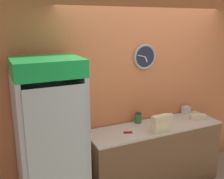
{
  "coord_description": "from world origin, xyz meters",
  "views": [
    {
      "loc": [
        -1.98,
        -1.96,
        2.31
      ],
      "look_at": [
        -0.68,
        0.78,
        1.53
      ],
      "focal_mm": 42.0,
      "sensor_mm": 36.0,
      "label": 1
    }
  ],
  "objects_px": {
    "chefs_knife": "(132,132)",
    "beverage_cooler": "(49,136)",
    "sandwich_stack_bottom": "(161,129)",
    "sandwich_stack_middle": "(161,124)",
    "sandwich_flat_right": "(198,117)",
    "sandwich_stack_top": "(161,118)",
    "condiment_jar": "(138,118)",
    "sandwich_flat_left": "(167,117)",
    "napkin_dispenser": "(186,110)"
  },
  "relations": [
    {
      "from": "sandwich_stack_top",
      "to": "sandwich_flat_right",
      "type": "xyz_separation_m",
      "value": [
        0.76,
        0.14,
        -0.15
      ]
    },
    {
      "from": "sandwich_flat_right",
      "to": "napkin_dispenser",
      "type": "height_order",
      "value": "napkin_dispenser"
    },
    {
      "from": "sandwich_flat_left",
      "to": "napkin_dispenser",
      "type": "xyz_separation_m",
      "value": [
        0.43,
        0.09,
        0.02
      ]
    },
    {
      "from": "sandwich_stack_top",
      "to": "condiment_jar",
      "type": "distance_m",
      "value": 0.43
    },
    {
      "from": "beverage_cooler",
      "to": "napkin_dispenser",
      "type": "relative_size",
      "value": 16.33
    },
    {
      "from": "chefs_knife",
      "to": "condiment_jar",
      "type": "distance_m",
      "value": 0.37
    },
    {
      "from": "condiment_jar",
      "to": "chefs_knife",
      "type": "bearing_deg",
      "value": -133.73
    },
    {
      "from": "chefs_knife",
      "to": "sandwich_flat_right",
      "type": "bearing_deg",
      "value": 0.43
    },
    {
      "from": "sandwich_stack_middle",
      "to": "chefs_knife",
      "type": "xyz_separation_m",
      "value": [
        -0.36,
        0.13,
        -0.11
      ]
    },
    {
      "from": "sandwich_flat_left",
      "to": "chefs_knife",
      "type": "xyz_separation_m",
      "value": [
        -0.69,
        -0.18,
        -0.03
      ]
    },
    {
      "from": "napkin_dispenser",
      "to": "sandwich_stack_bottom",
      "type": "bearing_deg",
      "value": -152.21
    },
    {
      "from": "chefs_knife",
      "to": "condiment_jar",
      "type": "relative_size",
      "value": 1.99
    },
    {
      "from": "sandwich_flat_left",
      "to": "sandwich_stack_bottom",
      "type": "bearing_deg",
      "value": -136.39
    },
    {
      "from": "sandwich_stack_middle",
      "to": "sandwich_flat_left",
      "type": "distance_m",
      "value": 0.47
    },
    {
      "from": "napkin_dispenser",
      "to": "sandwich_flat_right",
      "type": "bearing_deg",
      "value": -90.07
    },
    {
      "from": "sandwich_stack_middle",
      "to": "sandwich_flat_right",
      "type": "height_order",
      "value": "sandwich_stack_middle"
    },
    {
      "from": "sandwich_stack_middle",
      "to": "napkin_dispenser",
      "type": "height_order",
      "value": "sandwich_stack_middle"
    },
    {
      "from": "sandwich_stack_middle",
      "to": "beverage_cooler",
      "type": "bearing_deg",
      "value": 173.47
    },
    {
      "from": "beverage_cooler",
      "to": "sandwich_stack_middle",
      "type": "height_order",
      "value": "beverage_cooler"
    },
    {
      "from": "sandwich_flat_right",
      "to": "sandwich_stack_bottom",
      "type": "bearing_deg",
      "value": -169.49
    },
    {
      "from": "sandwich_flat_left",
      "to": "sandwich_stack_middle",
      "type": "bearing_deg",
      "value": -136.39
    },
    {
      "from": "sandwich_stack_middle",
      "to": "sandwich_flat_right",
      "type": "relative_size",
      "value": 1.08
    },
    {
      "from": "sandwich_stack_bottom",
      "to": "napkin_dispenser",
      "type": "bearing_deg",
      "value": 27.79
    },
    {
      "from": "sandwich_stack_bottom",
      "to": "sandwich_flat_right",
      "type": "bearing_deg",
      "value": 10.51
    },
    {
      "from": "sandwich_stack_bottom",
      "to": "sandwich_flat_left",
      "type": "xyz_separation_m",
      "value": [
        0.33,
        0.32,
        0.0
      ]
    },
    {
      "from": "beverage_cooler",
      "to": "sandwich_stack_bottom",
      "type": "bearing_deg",
      "value": -6.53
    },
    {
      "from": "sandwich_flat_left",
      "to": "chefs_knife",
      "type": "relative_size",
      "value": 0.78
    },
    {
      "from": "beverage_cooler",
      "to": "sandwich_stack_middle",
      "type": "xyz_separation_m",
      "value": [
        1.41,
        -0.16,
        -0.04
      ]
    },
    {
      "from": "sandwich_stack_bottom",
      "to": "sandwich_flat_right",
      "type": "xyz_separation_m",
      "value": [
        0.76,
        0.14,
        0.0
      ]
    },
    {
      "from": "sandwich_flat_right",
      "to": "condiment_jar",
      "type": "height_order",
      "value": "condiment_jar"
    },
    {
      "from": "beverage_cooler",
      "to": "napkin_dispenser",
      "type": "distance_m",
      "value": 2.19
    },
    {
      "from": "sandwich_stack_bottom",
      "to": "napkin_dispenser",
      "type": "relative_size",
      "value": 2.15
    },
    {
      "from": "sandwich_stack_top",
      "to": "condiment_jar",
      "type": "relative_size",
      "value": 1.72
    },
    {
      "from": "chefs_knife",
      "to": "napkin_dispenser",
      "type": "height_order",
      "value": "napkin_dispenser"
    },
    {
      "from": "sandwich_stack_middle",
      "to": "napkin_dispenser",
      "type": "xyz_separation_m",
      "value": [
        0.76,
        0.4,
        -0.05
      ]
    },
    {
      "from": "sandwich_flat_left",
      "to": "sandwich_flat_right",
      "type": "bearing_deg",
      "value": -22.11
    },
    {
      "from": "sandwich_stack_bottom",
      "to": "chefs_knife",
      "type": "height_order",
      "value": "sandwich_stack_bottom"
    },
    {
      "from": "chefs_knife",
      "to": "beverage_cooler",
      "type": "bearing_deg",
      "value": 178.48
    },
    {
      "from": "sandwich_stack_bottom",
      "to": "sandwich_stack_middle",
      "type": "distance_m",
      "value": 0.08
    },
    {
      "from": "sandwich_flat_left",
      "to": "napkin_dispenser",
      "type": "height_order",
      "value": "napkin_dispenser"
    },
    {
      "from": "sandwich_stack_middle",
      "to": "sandwich_stack_top",
      "type": "distance_m",
      "value": 0.08
    },
    {
      "from": "sandwich_stack_top",
      "to": "napkin_dispenser",
      "type": "height_order",
      "value": "sandwich_stack_top"
    },
    {
      "from": "condiment_jar",
      "to": "napkin_dispenser",
      "type": "distance_m",
      "value": 0.87
    },
    {
      "from": "sandwich_stack_bottom",
      "to": "sandwich_flat_left",
      "type": "distance_m",
      "value": 0.46
    },
    {
      "from": "napkin_dispenser",
      "to": "sandwich_stack_top",
      "type": "bearing_deg",
      "value": -152.21
    },
    {
      "from": "chefs_knife",
      "to": "sandwich_flat_left",
      "type": "bearing_deg",
      "value": 14.9
    },
    {
      "from": "sandwich_stack_bottom",
      "to": "sandwich_stack_top",
      "type": "xyz_separation_m",
      "value": [
        0.0,
        0.0,
        0.15
      ]
    },
    {
      "from": "beverage_cooler",
      "to": "condiment_jar",
      "type": "distance_m",
      "value": 1.33
    },
    {
      "from": "beverage_cooler",
      "to": "sandwich_stack_middle",
      "type": "bearing_deg",
      "value": -6.53
    },
    {
      "from": "beverage_cooler",
      "to": "napkin_dispenser",
      "type": "xyz_separation_m",
      "value": [
        2.17,
        0.24,
        -0.09
      ]
    }
  ]
}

